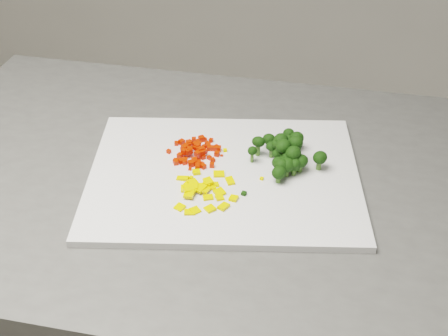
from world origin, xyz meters
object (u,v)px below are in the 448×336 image
at_px(broccoli_pile, 287,149).
at_px(cutting_board, 224,176).
at_px(pepper_pile, 201,187).
at_px(carrot_pile, 196,148).

bearing_deg(broccoli_pile, cutting_board, -140.50).
bearing_deg(pepper_pile, carrot_pile, 119.20).
relative_size(cutting_board, carrot_pile, 4.50).
distance_m(cutting_board, pepper_pile, 0.06).
distance_m(cutting_board, carrot_pile, 0.07).
bearing_deg(broccoli_pile, carrot_pile, -166.28).
xyz_separation_m(carrot_pile, pepper_pile, (0.05, -0.09, -0.01)).
height_order(carrot_pile, pepper_pile, carrot_pile).
bearing_deg(pepper_pile, broccoli_pile, 52.33).
xyz_separation_m(cutting_board, carrot_pile, (-0.06, 0.03, 0.02)).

